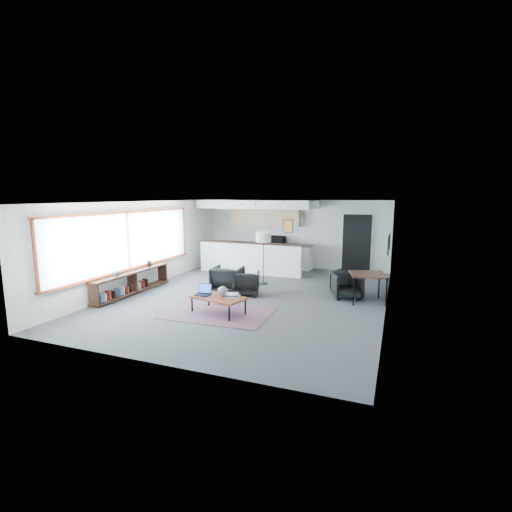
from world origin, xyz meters
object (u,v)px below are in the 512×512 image
(floor_lamp, at_px, (264,239))
(dining_table, at_px, (368,276))
(coffee_table, at_px, (218,298))
(microwave, at_px, (278,239))
(laptop, at_px, (204,292))
(armchair_right, at_px, (246,282))
(ceramic_pot, at_px, (223,291))
(book_stack, at_px, (232,295))
(dining_chair_far, at_px, (348,281))
(armchair_left, at_px, (227,278))
(dining_chair_near, at_px, (346,286))

(floor_lamp, height_order, dining_table, floor_lamp)
(coffee_table, distance_m, microwave, 5.94)
(laptop, bearing_deg, dining_table, 29.66)
(armchair_right, relative_size, microwave, 1.34)
(ceramic_pot, distance_m, microwave, 5.88)
(laptop, bearing_deg, coffee_table, -7.77)
(book_stack, height_order, floor_lamp, floor_lamp)
(dining_table, bearing_deg, coffee_table, -144.52)
(laptop, height_order, book_stack, laptop)
(microwave, bearing_deg, coffee_table, -81.73)
(floor_lamp, height_order, microwave, floor_lamp)
(coffee_table, xyz_separation_m, dining_table, (3.20, 2.28, 0.31))
(dining_table, xyz_separation_m, dining_chair_far, (-0.59, 0.88, -0.39))
(armchair_left, xyz_separation_m, armchair_right, (0.59, -0.00, -0.05))
(armchair_left, bearing_deg, book_stack, 113.15)
(laptop, bearing_deg, dining_chair_far, 43.73)
(coffee_table, xyz_separation_m, floor_lamp, (-0.02, 3.19, 1.05))
(armchair_left, xyz_separation_m, dining_chair_far, (3.23, 1.36, -0.12))
(book_stack, height_order, armchair_right, armchair_right)
(ceramic_pot, bearing_deg, dining_table, 35.61)
(armchair_left, distance_m, dining_chair_far, 3.51)
(laptop, relative_size, floor_lamp, 0.22)
(dining_chair_far, bearing_deg, armchair_left, 45.58)
(dining_chair_far, relative_size, microwave, 1.11)
(dining_chair_near, bearing_deg, floor_lamp, 140.54)
(dining_chair_far, bearing_deg, book_stack, 76.55)
(laptop, xyz_separation_m, armchair_left, (-0.21, 1.76, -0.07))
(coffee_table, xyz_separation_m, ceramic_pot, (0.09, 0.06, 0.15))
(ceramic_pot, distance_m, armchair_right, 1.76)
(armchair_left, bearing_deg, laptop, 91.27)
(book_stack, distance_m, armchair_right, 1.78)
(armchair_left, relative_size, dining_chair_far, 1.39)
(book_stack, bearing_deg, dining_table, 37.90)
(coffee_table, relative_size, microwave, 2.55)
(ceramic_pot, relative_size, dining_chair_near, 0.37)
(floor_lamp, bearing_deg, dining_table, -15.69)
(armchair_right, bearing_deg, laptop, 60.00)
(book_stack, distance_m, armchair_left, 1.99)
(microwave, bearing_deg, armchair_left, -88.56)
(laptop, bearing_deg, microwave, 87.93)
(coffee_table, relative_size, dining_chair_near, 2.16)
(floor_lamp, distance_m, microwave, 2.74)
(book_stack, bearing_deg, laptop, -178.74)
(dining_chair_far, bearing_deg, armchair_right, 50.04)
(armchair_right, distance_m, dining_chair_near, 2.76)
(dining_chair_near, bearing_deg, laptop, -165.78)
(laptop, height_order, floor_lamp, floor_lamp)
(armchair_right, xyz_separation_m, floor_lamp, (0.01, 1.39, 1.07))
(laptop, bearing_deg, armchair_right, 75.70)
(dining_chair_near, height_order, dining_chair_far, dining_chair_near)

